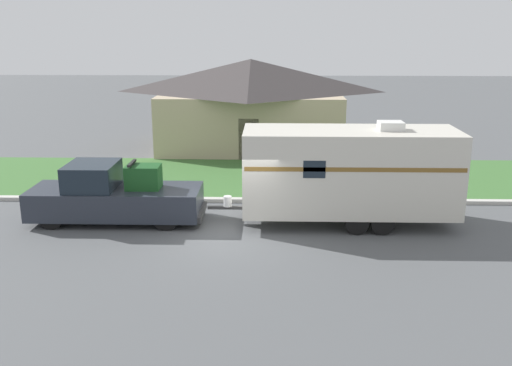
{
  "coord_description": "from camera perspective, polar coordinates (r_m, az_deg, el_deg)",
  "views": [
    {
      "loc": [
        1.02,
        -17.12,
        6.57
      ],
      "look_at": [
        0.51,
        1.43,
        1.4
      ],
      "focal_mm": 40.0,
      "sensor_mm": 36.0,
      "label": 1
    }
  ],
  "objects": [
    {
      "name": "mailbox",
      "position": [
        22.85,
        8.93,
        1.25
      ],
      "size": [
        0.48,
        0.2,
        1.29
      ],
      "color": "brown",
      "rests_on": "ground_plane"
    },
    {
      "name": "house_across_street",
      "position": [
        31.33,
        -0.52,
        8.08
      ],
      "size": [
        10.33,
        6.97,
        4.8
      ],
      "color": "tan",
      "rests_on": "ground_plane"
    },
    {
      "name": "travel_trailer",
      "position": [
        19.33,
        9.36,
        1.19
      ],
      "size": [
        8.34,
        2.47,
        3.52
      ],
      "color": "black",
      "rests_on": "ground_plane"
    },
    {
      "name": "curb_strip",
      "position": [
        21.88,
        -1.18,
        -1.72
      ],
      "size": [
        80.0,
        0.3,
        0.14
      ],
      "color": "beige",
      "rests_on": "ground_plane"
    },
    {
      "name": "lawn_strip",
      "position": [
        25.4,
        -0.8,
        0.61
      ],
      "size": [
        80.0,
        7.0,
        0.03
      ],
      "color": "#3D6B33",
      "rests_on": "ground_plane"
    },
    {
      "name": "pickup_truck",
      "position": [
        20.14,
        -14.04,
        -1.3
      ],
      "size": [
        5.92,
        2.03,
        2.11
      ],
      "color": "black",
      "rests_on": "ground_plane"
    },
    {
      "name": "ground_plane",
      "position": [
        18.37,
        -1.73,
        -5.4
      ],
      "size": [
        120.0,
        120.0,
        0.0
      ],
      "primitive_type": "plane",
      "color": "#515456"
    }
  ]
}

